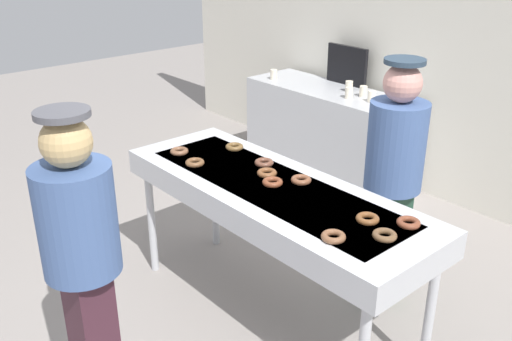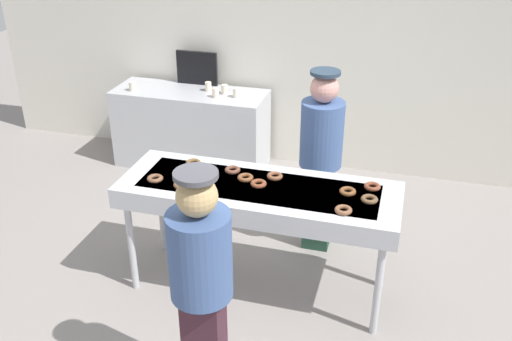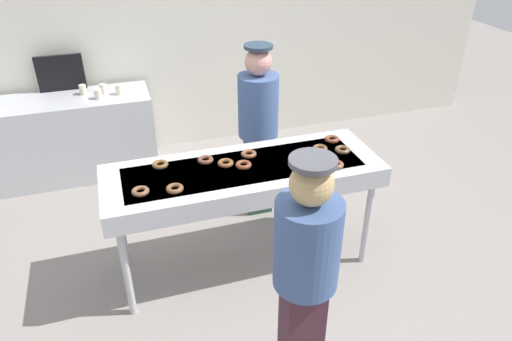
{
  "view_description": "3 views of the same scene",
  "coord_description": "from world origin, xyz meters",
  "px_view_note": "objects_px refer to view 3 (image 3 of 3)",
  "views": [
    {
      "loc": [
        2.29,
        -2.13,
        2.42
      ],
      "look_at": [
        -0.04,
        -0.1,
        1.07
      ],
      "focal_mm": 39.86,
      "sensor_mm": 36.0,
      "label": 1
    },
    {
      "loc": [
        1.03,
        -3.7,
        3.06
      ],
      "look_at": [
        -0.01,
        -0.05,
        1.12
      ],
      "focal_mm": 40.03,
      "sensor_mm": 36.0,
      "label": 2
    },
    {
      "loc": [
        -0.88,
        -3.06,
        2.81
      ],
      "look_at": [
        0.07,
        -0.09,
        0.97
      ],
      "focal_mm": 33.39,
      "sensor_mm": 36.0,
      "label": 3
    }
  ],
  "objects_px": {
    "chocolate_donut_5": "(160,165)",
    "customer_waiting": "(306,268)",
    "paper_cup_1": "(119,90)",
    "chocolate_donut_8": "(226,163)",
    "chocolate_donut_6": "(175,189)",
    "chocolate_donut_10": "(244,165)",
    "chocolate_donut_9": "(332,139)",
    "paper_cup_3": "(103,89)",
    "prep_counter": "(72,138)",
    "paper_cup_2": "(98,94)",
    "worker_baker": "(258,121)",
    "chocolate_donut_3": "(343,150)",
    "chocolate_donut_2": "(205,160)",
    "chocolate_donut_7": "(140,191)",
    "chocolate_donut_4": "(336,165)",
    "paper_cup_4": "(83,90)",
    "fryer_conveyor": "(244,176)",
    "chocolate_donut_0": "(320,149)",
    "chocolate_donut_1": "(249,154)",
    "menu_display": "(61,73)"
  },
  "relations": [
    {
      "from": "chocolate_donut_0",
      "to": "chocolate_donut_9",
      "type": "distance_m",
      "value": 0.21
    },
    {
      "from": "chocolate_donut_0",
      "to": "chocolate_donut_7",
      "type": "xyz_separation_m",
      "value": [
        -1.47,
        -0.2,
        0.0
      ]
    },
    {
      "from": "fryer_conveyor",
      "to": "chocolate_donut_7",
      "type": "bearing_deg",
      "value": -170.23
    },
    {
      "from": "chocolate_donut_0",
      "to": "chocolate_donut_10",
      "type": "bearing_deg",
      "value": -174.14
    },
    {
      "from": "chocolate_donut_3",
      "to": "chocolate_donut_5",
      "type": "distance_m",
      "value": 1.47
    },
    {
      "from": "chocolate_donut_6",
      "to": "chocolate_donut_7",
      "type": "bearing_deg",
      "value": 170.96
    },
    {
      "from": "prep_counter",
      "to": "chocolate_donut_9",
      "type": "bearing_deg",
      "value": -39.49
    },
    {
      "from": "customer_waiting",
      "to": "paper_cup_1",
      "type": "relative_size",
      "value": 16.18
    },
    {
      "from": "chocolate_donut_1",
      "to": "customer_waiting",
      "type": "distance_m",
      "value": 1.39
    },
    {
      "from": "chocolate_donut_5",
      "to": "customer_waiting",
      "type": "xyz_separation_m",
      "value": [
        0.61,
        -1.43,
        0.01
      ]
    },
    {
      "from": "prep_counter",
      "to": "paper_cup_1",
      "type": "relative_size",
      "value": 16.8
    },
    {
      "from": "paper_cup_3",
      "to": "chocolate_donut_4",
      "type": "bearing_deg",
      "value": -54.02
    },
    {
      "from": "chocolate_donut_10",
      "to": "paper_cup_1",
      "type": "distance_m",
      "value": 2.15
    },
    {
      "from": "chocolate_donut_4",
      "to": "chocolate_donut_1",
      "type": "bearing_deg",
      "value": 148.11
    },
    {
      "from": "chocolate_donut_3",
      "to": "chocolate_donut_6",
      "type": "xyz_separation_m",
      "value": [
        -1.4,
        -0.17,
        0.0
      ]
    },
    {
      "from": "chocolate_donut_4",
      "to": "prep_counter",
      "type": "relative_size",
      "value": 0.07
    },
    {
      "from": "fryer_conveyor",
      "to": "menu_display",
      "type": "relative_size",
      "value": 4.43
    },
    {
      "from": "chocolate_donut_6",
      "to": "chocolate_donut_10",
      "type": "xyz_separation_m",
      "value": [
        0.56,
        0.17,
        0.0
      ]
    },
    {
      "from": "chocolate_donut_6",
      "to": "paper_cup_2",
      "type": "xyz_separation_m",
      "value": [
        -0.46,
        2.09,
        -0.01
      ]
    },
    {
      "from": "paper_cup_1",
      "to": "paper_cup_4",
      "type": "distance_m",
      "value": 0.39
    },
    {
      "from": "worker_baker",
      "to": "paper_cup_1",
      "type": "xyz_separation_m",
      "value": [
        -1.16,
        1.25,
        -0.02
      ]
    },
    {
      "from": "chocolate_donut_4",
      "to": "paper_cup_3",
      "type": "distance_m",
      "value": 2.81
    },
    {
      "from": "chocolate_donut_3",
      "to": "paper_cup_4",
      "type": "xyz_separation_m",
      "value": [
        -2.02,
        2.11,
        -0.01
      ]
    },
    {
      "from": "chocolate_donut_0",
      "to": "customer_waiting",
      "type": "xyz_separation_m",
      "value": [
        -0.67,
        -1.3,
        0.01
      ]
    },
    {
      "from": "chocolate_donut_9",
      "to": "chocolate_donut_10",
      "type": "xyz_separation_m",
      "value": [
        -0.84,
        -0.2,
        0.0
      ]
    },
    {
      "from": "paper_cup_1",
      "to": "paper_cup_4",
      "type": "xyz_separation_m",
      "value": [
        -0.37,
        0.12,
        0.0
      ]
    },
    {
      "from": "chocolate_donut_2",
      "to": "chocolate_donut_6",
      "type": "bearing_deg",
      "value": -131.1
    },
    {
      "from": "fryer_conveyor",
      "to": "paper_cup_4",
      "type": "xyz_separation_m",
      "value": [
        -1.18,
        2.1,
        0.09
      ]
    },
    {
      "from": "chocolate_donut_5",
      "to": "paper_cup_4",
      "type": "distance_m",
      "value": 1.98
    },
    {
      "from": "paper_cup_2",
      "to": "worker_baker",
      "type": "bearing_deg",
      "value": -40.75
    },
    {
      "from": "chocolate_donut_2",
      "to": "chocolate_donut_7",
      "type": "xyz_separation_m",
      "value": [
        -0.54,
        -0.3,
        0.0
      ]
    },
    {
      "from": "chocolate_donut_3",
      "to": "paper_cup_3",
      "type": "relative_size",
      "value": 1.2
    },
    {
      "from": "chocolate_donut_0",
      "to": "worker_baker",
      "type": "xyz_separation_m",
      "value": [
        -0.32,
        0.66,
        0.0
      ]
    },
    {
      "from": "chocolate_donut_3",
      "to": "paper_cup_1",
      "type": "distance_m",
      "value": 2.59
    },
    {
      "from": "customer_waiting",
      "to": "prep_counter",
      "type": "bearing_deg",
      "value": 121.01
    },
    {
      "from": "prep_counter",
      "to": "paper_cup_1",
      "type": "distance_m",
      "value": 0.77
    },
    {
      "from": "chocolate_donut_3",
      "to": "paper_cup_1",
      "type": "relative_size",
      "value": 1.2
    },
    {
      "from": "prep_counter",
      "to": "paper_cup_3",
      "type": "xyz_separation_m",
      "value": [
        0.41,
        0.03,
        0.51
      ]
    },
    {
      "from": "chocolate_donut_9",
      "to": "paper_cup_3",
      "type": "distance_m",
      "value": 2.6
    },
    {
      "from": "chocolate_donut_1",
      "to": "chocolate_donut_3",
      "type": "relative_size",
      "value": 1.0
    },
    {
      "from": "chocolate_donut_5",
      "to": "worker_baker",
      "type": "distance_m",
      "value": 1.1
    },
    {
      "from": "chocolate_donut_4",
      "to": "paper_cup_1",
      "type": "bearing_deg",
      "value": 124.15
    },
    {
      "from": "chocolate_donut_8",
      "to": "paper_cup_1",
      "type": "distance_m",
      "value": 2.03
    },
    {
      "from": "paper_cup_4",
      "to": "fryer_conveyor",
      "type": "bearing_deg",
      "value": -60.72
    },
    {
      "from": "paper_cup_1",
      "to": "chocolate_donut_8",
      "type": "bearing_deg",
      "value": -70.38
    },
    {
      "from": "chocolate_donut_3",
      "to": "customer_waiting",
      "type": "height_order",
      "value": "customer_waiting"
    },
    {
      "from": "chocolate_donut_6",
      "to": "prep_counter",
      "type": "height_order",
      "value": "chocolate_donut_6"
    },
    {
      "from": "chocolate_donut_0",
      "to": "chocolate_donut_7",
      "type": "bearing_deg",
      "value": -172.17
    },
    {
      "from": "chocolate_donut_5",
      "to": "prep_counter",
      "type": "relative_size",
      "value": 0.07
    },
    {
      "from": "worker_baker",
      "to": "paper_cup_3",
      "type": "distance_m",
      "value": 1.88
    }
  ]
}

